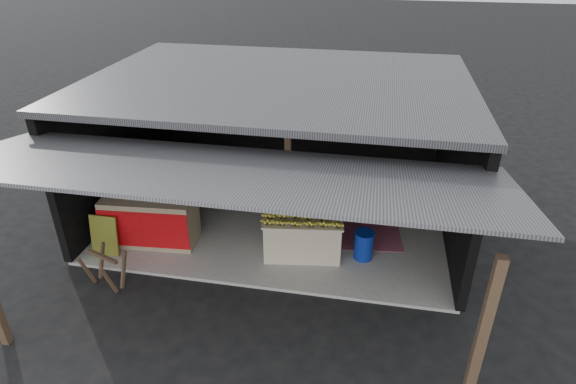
% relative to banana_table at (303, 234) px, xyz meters
% --- Properties ---
extents(ground, '(80.00, 80.00, 0.00)m').
position_rel_banana_table_xyz_m(ground, '(-0.72, -1.14, -0.46)').
color(ground, black).
rests_on(ground, ground).
extents(concrete_slab, '(7.00, 5.00, 0.06)m').
position_rel_banana_table_xyz_m(concrete_slab, '(-0.72, 1.36, -0.43)').
color(concrete_slab, gray).
rests_on(concrete_slab, ground).
extents(shophouse, '(7.40, 7.29, 3.02)m').
position_rel_banana_table_xyz_m(shophouse, '(-0.72, 1.67, 1.64)').
color(shophouse, black).
rests_on(shophouse, ground).
extents(banana_table, '(1.57, 1.09, 0.80)m').
position_rel_banana_table_xyz_m(banana_table, '(0.00, 0.00, 0.00)').
color(banana_table, beige).
rests_on(banana_table, concrete_slab).
extents(banana_pile, '(1.44, 0.98, 0.16)m').
position_rel_banana_table_xyz_m(banana_pile, '(0.00, 0.00, 0.48)').
color(banana_pile, gold).
rests_on(banana_pile, banana_table).
extents(white_crate, '(1.00, 0.71, 1.07)m').
position_rel_banana_table_xyz_m(white_crate, '(-0.08, 0.80, 0.13)').
color(white_crate, white).
rests_on(white_crate, concrete_slab).
extents(neighbor_stall, '(1.78, 0.91, 1.78)m').
position_rel_banana_table_xyz_m(neighbor_stall, '(-2.96, -0.15, 0.13)').
color(neighbor_stall, '#998466').
rests_on(neighbor_stall, concrete_slab).
extents(green_signboard, '(0.53, 0.17, 0.79)m').
position_rel_banana_table_xyz_m(green_signboard, '(-3.65, -0.73, -0.01)').
color(green_signboard, black).
rests_on(green_signboard, concrete_slab).
extents(sawhorse, '(0.75, 0.74, 0.66)m').
position_rel_banana_table_xyz_m(sawhorse, '(-3.19, -1.54, -0.05)').
color(sawhorse, '#4E3727').
rests_on(sawhorse, ground).
extents(water_barrel, '(0.36, 0.36, 0.53)m').
position_rel_banana_table_xyz_m(water_barrel, '(1.15, 0.04, -0.14)').
color(water_barrel, navy).
rests_on(water_barrel, concrete_slab).
extents(plastic_chair, '(0.48, 0.48, 0.79)m').
position_rel_banana_table_xyz_m(plastic_chair, '(1.37, 1.59, 0.06)').
color(plastic_chair, black).
rests_on(plastic_chair, concrete_slab).
extents(magenta_rug, '(1.61, 1.18, 0.01)m').
position_rel_banana_table_xyz_m(magenta_rug, '(1.11, 0.74, -0.40)').
color(magenta_rug, maroon).
rests_on(magenta_rug, concrete_slab).
extents(picture_frames, '(1.62, 0.04, 0.46)m').
position_rel_banana_table_xyz_m(picture_frames, '(-0.89, 3.75, 1.47)').
color(picture_frames, black).
rests_on(picture_frames, shophouse).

